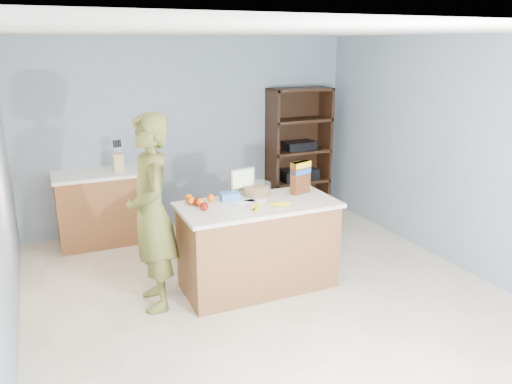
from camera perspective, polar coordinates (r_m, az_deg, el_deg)
name	(u,v)px	position (r m, az deg, el deg)	size (l,w,h in m)	color
floor	(271,299)	(5.00, 1.67, -12.12)	(4.50, 5.00, 0.02)	beige
walls	(272,132)	(4.45, 1.85, 6.88)	(4.52, 5.02, 2.51)	gray
counter_peninsula	(258,249)	(5.06, 0.23, -6.50)	(1.56, 0.76, 0.90)	brown
back_cabinet	(108,206)	(6.49, -16.58, -1.59)	(1.24, 0.62, 0.90)	brown
shelving_unit	(297,153)	(7.34, 4.71, 4.50)	(0.90, 0.40, 1.80)	black
person	(152,213)	(4.65, -11.83, -2.41)	(0.67, 0.44, 1.83)	brown
knife_block	(118,162)	(6.29, -15.45, 3.32)	(0.12, 0.10, 0.31)	tan
envelopes	(250,201)	(4.95, -0.67, -1.04)	(0.35, 0.21, 0.00)	white
bananas	(269,206)	(4.75, 1.44, -1.58)	(0.44, 0.22, 0.04)	yellow
apples	(201,204)	(4.77, -6.31, -1.37)	(0.09, 0.24, 0.08)	maroon
oranges	(197,200)	(4.89, -6.80, -0.92)	(0.28, 0.26, 0.08)	#E65F0E
blue_carton	(230,196)	(4.97, -3.04, -0.51)	(0.18, 0.12, 0.08)	blue
salad_bowl	(256,190)	(5.12, 0.05, 0.23)	(0.30, 0.30, 0.13)	#267219
tv	(242,180)	(5.13, -1.58, 1.43)	(0.28, 0.12, 0.28)	silver
cereal_box	(301,175)	(5.17, 5.12, 1.93)	(0.24, 0.15, 0.34)	#592B14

